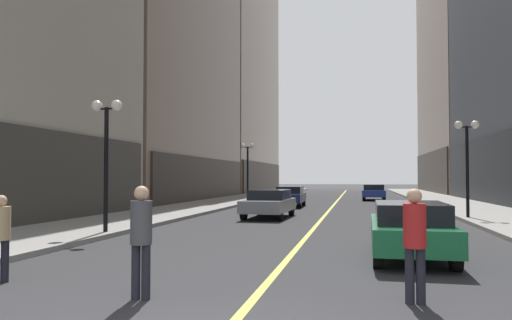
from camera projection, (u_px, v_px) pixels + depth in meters
name	position (u px, v px, depth m)	size (l,w,h in m)	color
ground_plane	(337.00, 202.00, 39.48)	(200.00, 200.00, 0.00)	#2D2D30
sidewalk_left	(235.00, 200.00, 41.11)	(4.50, 78.00, 0.15)	gray
sidewalk_right	(447.00, 202.00, 37.85)	(4.50, 78.00, 0.15)	gray
lane_centre_stripe	(337.00, 202.00, 39.48)	(0.16, 70.00, 0.01)	#E5D64C
building_left_mid	(145.00, 30.00, 42.64)	(11.19, 24.00, 28.97)	gray
building_left_far	(217.00, 74.00, 67.84)	(12.86, 26.00, 31.82)	gray
car_green	(410.00, 228.00, 11.89)	(1.86, 4.68, 1.32)	#196038
car_grey	(269.00, 203.00, 23.70)	(2.03, 4.53, 1.32)	slate
car_navy	(290.00, 196.00, 32.67)	(1.83, 4.49, 1.32)	#141E4C
car_blue	(374.00, 191.00, 42.02)	(1.98, 4.83, 1.32)	navy
pedestrian_with_orange_bag	(141.00, 233.00, 7.87)	(0.38, 0.38, 1.78)	black
pedestrian_in_tan_trench	(1.00, 232.00, 9.13)	(0.48, 0.48, 1.59)	black
pedestrian_in_red_jacket	(415.00, 236.00, 7.60)	(0.34, 0.34, 1.74)	black
street_lamp_left_near	(106.00, 136.00, 16.36)	(1.06, 0.36, 4.43)	black
street_lamp_left_far	(248.00, 159.00, 37.44)	(1.06, 0.36, 4.43)	black
street_lamp_right_mid	(467.00, 147.00, 22.30)	(1.06, 0.36, 4.43)	black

